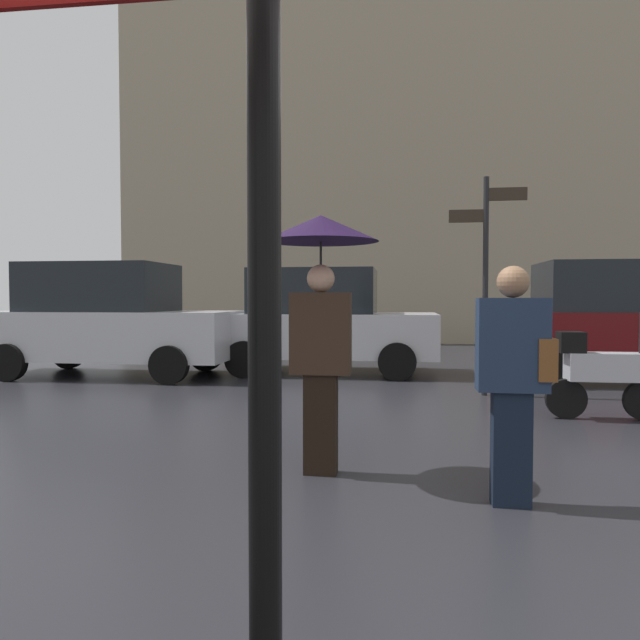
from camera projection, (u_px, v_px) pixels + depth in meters
pedestrian_with_umbrella at (321, 279)px, 4.65m from camera, size 0.92×0.92×2.05m
pedestrian_with_bag at (514, 370)px, 3.95m from camera, size 0.50×0.24×1.61m
parked_scooter at (601, 372)px, 6.78m from camera, size 1.31×0.32×1.23m
parked_car_left at (109, 320)px, 10.59m from camera, size 4.35×2.01×2.01m
parked_car_right at (619, 322)px, 9.74m from camera, size 4.02×1.91×1.99m
parked_car_distant at (322, 321)px, 11.05m from camera, size 4.10×2.05×1.94m
street_signpost at (486, 264)px, 8.41m from camera, size 1.08×0.08×3.12m
building_block at (393, 146)px, 19.37m from camera, size 17.59×2.83×12.76m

